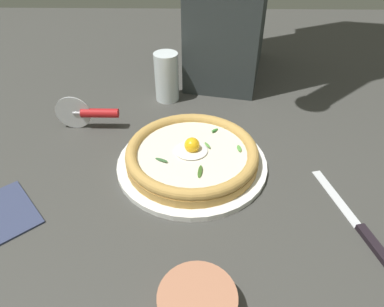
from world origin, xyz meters
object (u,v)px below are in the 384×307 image
(pizza_cutter, at_px, (91,113))
(folded_napkin, at_px, (6,211))
(table_knife, at_px, (361,229))
(drinking_glass, at_px, (167,80))
(pizza, at_px, (192,154))
(side_bowl, at_px, (197,304))

(pizza_cutter, height_order, folded_napkin, pizza_cutter)
(table_knife, relative_size, drinking_glass, 1.83)
(pizza_cutter, xyz_separation_m, drinking_glass, (0.17, 0.15, 0.01))
(pizza_cutter, height_order, table_knife, pizza_cutter)
(pizza, height_order, table_knife, pizza)
(side_bowl, height_order, pizza_cutter, pizza_cutter)
(table_knife, height_order, drinking_glass, drinking_glass)
(pizza, bearing_deg, pizza_cutter, 150.48)
(pizza_cutter, relative_size, drinking_glass, 1.15)
(pizza, xyz_separation_m, pizza_cutter, (-0.25, 0.14, 0.01))
(side_bowl, xyz_separation_m, folded_napkin, (-0.35, 0.18, -0.02))
(table_knife, height_order, folded_napkin, table_knife)
(table_knife, relative_size, folded_napkin, 1.72)
(pizza, bearing_deg, folded_napkin, -157.31)
(table_knife, bearing_deg, side_bowl, -151.87)
(pizza, xyz_separation_m, drinking_glass, (-0.07, 0.29, 0.03))
(side_bowl, relative_size, drinking_glass, 0.83)
(pizza, distance_m, table_knife, 0.35)
(side_bowl, xyz_separation_m, drinking_glass, (-0.09, 0.61, 0.04))
(drinking_glass, bearing_deg, table_knife, -51.01)
(pizza, bearing_deg, side_bowl, -87.69)
(folded_napkin, bearing_deg, side_bowl, -27.20)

